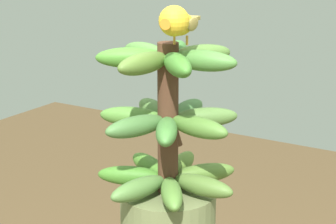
# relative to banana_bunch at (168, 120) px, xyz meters

# --- Properties ---
(banana_bunch) EXTENTS (0.31, 0.32, 0.33)m
(banana_bunch) POSITION_rel_banana_bunch_xyz_m (0.00, 0.00, 0.00)
(banana_bunch) COLOR #4C2D1E
(banana_bunch) RESTS_ON banana_tree
(perched_bird) EXTENTS (0.07, 0.19, 0.08)m
(perched_bird) POSITION_rel_banana_bunch_xyz_m (0.04, -0.03, 0.21)
(perched_bird) COLOR #C68933
(perched_bird) RESTS_ON banana_bunch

